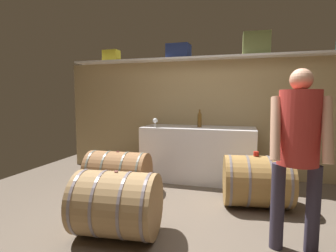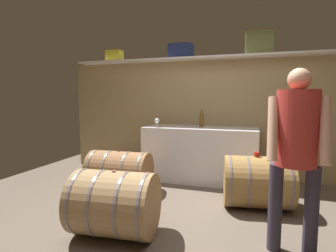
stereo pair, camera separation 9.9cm
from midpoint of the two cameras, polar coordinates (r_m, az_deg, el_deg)
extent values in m
cube|color=brown|center=(3.37, 5.66, -17.91)|extent=(6.78, 7.66, 0.02)
cube|color=tan|center=(4.75, 9.43, 1.59)|extent=(5.58, 0.10, 2.00)
cube|color=white|center=(4.64, 9.42, 14.06)|extent=(5.13, 0.40, 0.03)
cube|color=yellow|center=(5.24, -12.48, 14.33)|extent=(0.29, 0.20, 0.20)
cube|color=navy|center=(4.78, 1.64, 15.53)|extent=(0.39, 0.31, 0.24)
cube|color=olive|center=(4.64, 17.62, 16.25)|extent=(0.43, 0.32, 0.35)
cube|color=white|center=(4.47, 5.77, -5.86)|extent=(1.82, 0.68, 0.88)
cylinder|color=brown|center=(4.44, 6.07, 1.04)|extent=(0.07, 0.07, 0.19)
sphere|color=brown|center=(4.43, 6.08, 2.42)|extent=(0.07, 0.07, 0.07)
cylinder|color=brown|center=(4.43, 6.09, 3.02)|extent=(0.03, 0.03, 0.08)
cylinder|color=white|center=(4.36, -3.39, -0.25)|extent=(0.07, 0.07, 0.00)
cylinder|color=white|center=(4.36, -3.39, 0.26)|extent=(0.01, 0.01, 0.07)
sphere|color=white|center=(4.35, -3.39, 1.14)|extent=(0.08, 0.08, 0.08)
sphere|color=maroon|center=(4.35, -3.39, 0.98)|extent=(0.05, 0.05, 0.05)
cylinder|color=olive|center=(3.58, 17.52, -11.08)|extent=(0.88, 0.74, 0.63)
cylinder|color=slate|center=(3.54, 12.06, -11.13)|extent=(0.12, 0.64, 0.64)
cylinder|color=slate|center=(3.56, 15.46, -11.11)|extent=(0.12, 0.64, 0.64)
cylinder|color=slate|center=(3.60, 19.56, -11.04)|extent=(0.12, 0.64, 0.64)
cylinder|color=slate|center=(3.65, 22.81, -10.94)|extent=(0.12, 0.64, 0.64)
cylinder|color=brown|center=(3.50, 17.68, -6.03)|extent=(0.04, 0.04, 0.01)
cylinder|color=#966840|center=(4.06, -11.23, -9.36)|extent=(0.91, 0.61, 0.57)
cylinder|color=slate|center=(4.22, -15.89, -8.87)|extent=(0.05, 0.58, 0.58)
cylinder|color=slate|center=(4.12, -13.05, -9.17)|extent=(0.05, 0.58, 0.58)
cylinder|color=slate|center=(4.00, -9.35, -9.54)|extent=(0.05, 0.58, 0.58)
cylinder|color=slate|center=(3.92, -6.20, -9.82)|extent=(0.05, 0.58, 0.58)
cylinder|color=#8E4346|center=(3.99, -11.31, -5.34)|extent=(0.04, 0.04, 0.01)
cylinder|color=#98764C|center=(2.78, -11.86, -15.87)|extent=(0.85, 0.70, 0.63)
cylinder|color=slate|center=(2.92, -18.13, -14.97)|extent=(0.09, 0.64, 0.64)
cylinder|color=slate|center=(2.83, -14.33, -15.54)|extent=(0.09, 0.64, 0.64)
cylinder|color=slate|center=(2.74, -9.30, -16.19)|extent=(0.09, 0.64, 0.64)
cylinder|color=slate|center=(2.68, -4.96, -16.65)|extent=(0.09, 0.64, 0.64)
cylinder|color=#90524F|center=(2.68, -12.01, -9.46)|extent=(0.04, 0.04, 0.01)
cylinder|color=red|center=(3.49, 17.42, -5.61)|extent=(0.07, 0.07, 0.05)
cylinder|color=#312B3B|center=(2.68, 21.16, -15.53)|extent=(0.12, 0.12, 0.78)
cylinder|color=#312B3B|center=(2.71, 27.46, -15.52)|extent=(0.12, 0.12, 0.78)
cylinder|color=#B5312B|center=(2.52, 25.01, -0.31)|extent=(0.34, 0.34, 0.64)
sphere|color=tan|center=(2.52, 25.41, 8.89)|extent=(0.19, 0.19, 0.19)
cylinder|color=tan|center=(2.41, 20.74, -0.43)|extent=(0.09, 0.25, 0.54)
cylinder|color=tan|center=(2.46, 29.76, -0.70)|extent=(0.09, 0.25, 0.54)
camera|label=1|loc=(0.05, -90.85, -0.09)|focal=28.73mm
camera|label=2|loc=(0.05, 89.15, 0.09)|focal=28.73mm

